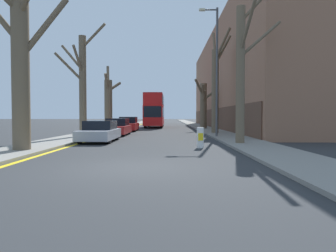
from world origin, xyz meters
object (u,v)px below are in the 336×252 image
at_px(street_tree_left_1, 82,81).
at_px(traffic_bollard, 200,138).
at_px(double_decker_bus, 155,109).
at_px(lamp_post, 216,67).
at_px(street_tree_right_1, 216,85).
at_px(street_tree_left_2, 109,102).
at_px(parked_car_2, 128,124).
at_px(street_tree_right_0, 243,68).
at_px(parked_car_1, 117,127).
at_px(street_tree_right_2, 203,104).
at_px(street_tree_left_0, 20,65).
at_px(parked_car_0, 100,132).

bearing_deg(street_tree_left_1, traffic_bollard, -41.91).
bearing_deg(double_decker_bus, lamp_post, -74.59).
distance_m(street_tree_right_1, double_decker_bus, 16.85).
xyz_separation_m(double_decker_bus, traffic_bollard, (3.64, -27.01, -2.04)).
height_order(street_tree_left_2, traffic_bollard, street_tree_left_2).
height_order(street_tree_right_1, parked_car_2, street_tree_right_1).
distance_m(street_tree_right_0, parked_car_1, 12.30).
bearing_deg(street_tree_left_2, street_tree_right_1, -25.40).
relative_size(street_tree_right_1, parked_car_1, 2.00).
bearing_deg(street_tree_right_1, parked_car_1, -169.21).
xyz_separation_m(street_tree_right_1, parked_car_1, (-8.35, -1.59, -3.60)).
bearing_deg(street_tree_right_0, parked_car_2, 118.97).
bearing_deg(double_decker_bus, street_tree_left_1, -102.21).
height_order(street_tree_right_0, street_tree_right_2, street_tree_right_0).
relative_size(street_tree_right_0, traffic_bollard, 8.93).
xyz_separation_m(street_tree_right_1, traffic_bollard, (-2.51, -11.40, -3.74)).
distance_m(street_tree_right_2, parked_car_2, 9.67).
relative_size(street_tree_left_0, double_decker_bus, 0.80).
bearing_deg(street_tree_left_0, parked_car_1, 79.79).
relative_size(street_tree_left_0, street_tree_left_1, 0.98).
xyz_separation_m(street_tree_right_0, street_tree_right_1, (0.08, 9.99, 0.08)).
xyz_separation_m(street_tree_left_2, traffic_bollard, (7.89, -16.35, -2.50)).
xyz_separation_m(double_decker_bus, lamp_post, (5.48, -19.88, 2.64)).
distance_m(street_tree_right_0, street_tree_right_2, 19.32).
relative_size(street_tree_left_0, street_tree_right_2, 1.37).
bearing_deg(street_tree_right_2, lamp_post, -92.71).
height_order(street_tree_left_2, parked_car_0, street_tree_left_2).
height_order(street_tree_left_0, street_tree_right_1, street_tree_right_1).
relative_size(street_tree_right_0, parked_car_0, 2.02).
height_order(street_tree_right_2, parked_car_1, street_tree_right_2).
bearing_deg(street_tree_left_2, parked_car_1, -72.49).
bearing_deg(parked_car_1, parked_car_0, -90.00).
bearing_deg(parked_car_0, street_tree_left_2, 99.20).
xyz_separation_m(street_tree_right_2, parked_car_0, (-8.32, -17.07, -2.38)).
bearing_deg(lamp_post, street_tree_left_2, 136.56).
distance_m(street_tree_left_0, lamp_post, 13.40).
bearing_deg(parked_car_2, lamp_post, -50.21).
xyz_separation_m(street_tree_left_1, parked_car_2, (2.11, 9.22, -3.47)).
relative_size(street_tree_right_2, double_decker_bus, 0.58).
bearing_deg(lamp_post, street_tree_right_2, 87.29).
bearing_deg(street_tree_left_1, street_tree_right_2, 52.48).
bearing_deg(street_tree_left_0, double_decker_bus, 81.53).
distance_m(double_decker_bus, parked_car_1, 17.43).
relative_size(street_tree_left_1, street_tree_right_0, 0.90).
bearing_deg(double_decker_bus, traffic_bollard, -82.33).
bearing_deg(street_tree_right_1, traffic_bollard, -102.42).
height_order(street_tree_right_0, street_tree_right_1, street_tree_right_1).
bearing_deg(street_tree_left_2, street_tree_left_0, -90.16).
xyz_separation_m(parked_car_0, parked_car_2, (-0.00, 12.71, 0.08)).
bearing_deg(street_tree_right_0, parked_car_1, 134.54).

